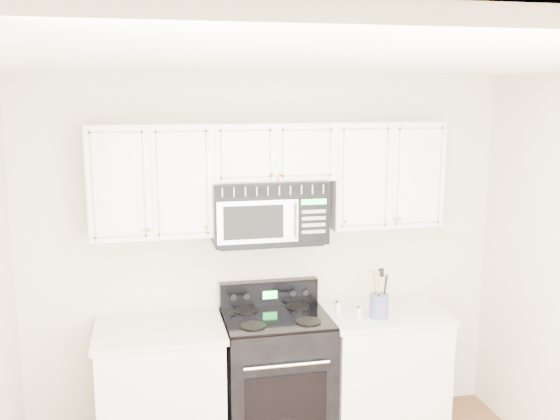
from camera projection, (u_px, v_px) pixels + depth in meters
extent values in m
cube|color=white|center=(344.00, 61.00, 2.65)|extent=(3.50, 3.50, 0.01)
cube|color=beige|center=(267.00, 254.00, 4.58)|extent=(3.50, 0.01, 2.60)
cube|color=white|center=(162.00, 394.00, 4.27)|extent=(0.82, 0.63, 0.88)
cube|color=silver|center=(159.00, 330.00, 4.18)|extent=(0.86, 0.65, 0.04)
cube|color=white|center=(382.00, 372.00, 4.60)|extent=(0.82, 0.63, 0.88)
cube|color=silver|center=(384.00, 313.00, 4.51)|extent=(0.86, 0.65, 0.04)
cube|color=black|center=(378.00, 418.00, 4.71)|extent=(0.82, 0.55, 0.10)
cube|color=black|center=(276.00, 380.00, 4.43)|extent=(0.73, 0.62, 0.92)
cube|color=black|center=(286.00, 402.00, 4.13)|extent=(0.56, 0.01, 0.38)
cylinder|color=silver|center=(287.00, 366.00, 4.06)|extent=(0.57, 0.02, 0.02)
cube|color=black|center=(276.00, 317.00, 4.35)|extent=(0.73, 0.62, 0.02)
cube|color=black|center=(269.00, 293.00, 4.59)|extent=(0.73, 0.08, 0.19)
cube|color=#29ED3C|center=(270.00, 295.00, 4.55)|extent=(0.11, 0.00, 0.06)
cube|color=white|center=(150.00, 180.00, 4.14)|extent=(0.80, 0.33, 0.75)
cube|color=white|center=(383.00, 174.00, 4.48)|extent=(0.80, 0.33, 0.75)
cube|color=white|center=(271.00, 151.00, 4.27)|extent=(0.84, 0.33, 0.39)
sphere|color=tan|center=(149.00, 230.00, 4.01)|extent=(0.03, 0.03, 0.03)
sphere|color=tan|center=(205.00, 227.00, 4.08)|extent=(0.03, 0.03, 0.03)
sphere|color=tan|center=(345.00, 221.00, 4.28)|extent=(0.03, 0.03, 0.03)
sphere|color=tan|center=(394.00, 219.00, 4.36)|extent=(0.03, 0.03, 0.03)
sphere|color=tan|center=(272.00, 174.00, 4.11)|extent=(0.03, 0.03, 0.03)
sphere|color=tan|center=(281.00, 174.00, 4.12)|extent=(0.03, 0.03, 0.03)
cylinder|color=red|center=(278.00, 182.00, 4.13)|extent=(0.01, 0.00, 0.11)
sphere|color=tan|center=(278.00, 192.00, 4.14)|extent=(0.04, 0.04, 0.04)
cube|color=black|center=(268.00, 211.00, 4.32)|extent=(0.78, 0.39, 0.43)
cube|color=#A5A496|center=(273.00, 191.00, 4.10)|extent=(0.76, 0.01, 0.08)
cube|color=#9899A5|center=(258.00, 222.00, 4.11)|extent=(0.55, 0.01, 0.29)
cube|color=black|center=(254.00, 222.00, 4.10)|extent=(0.40, 0.01, 0.23)
cube|color=black|center=(314.00, 220.00, 4.19)|extent=(0.21, 0.01, 0.29)
cube|color=#29ED3C|center=(314.00, 202.00, 4.16)|extent=(0.17, 0.00, 0.04)
cylinder|color=silver|center=(297.00, 221.00, 4.13)|extent=(0.02, 0.02, 0.25)
cylinder|color=#404B6B|center=(379.00, 306.00, 4.35)|extent=(0.13, 0.13, 0.17)
cylinder|color=#AD7F4B|center=(384.00, 294.00, 4.35)|extent=(0.01, 0.01, 0.29)
cylinder|color=black|center=(375.00, 292.00, 4.36)|extent=(0.01, 0.01, 0.31)
cylinder|color=#AD7F4B|center=(379.00, 293.00, 4.30)|extent=(0.01, 0.01, 0.33)
cylinder|color=black|center=(384.00, 294.00, 4.35)|extent=(0.01, 0.01, 0.29)
cylinder|color=#AD7F4B|center=(375.00, 292.00, 4.36)|extent=(0.01, 0.01, 0.31)
cylinder|color=black|center=(379.00, 293.00, 4.30)|extent=(0.01, 0.01, 0.33)
cylinder|color=#AD7F4B|center=(384.00, 294.00, 4.35)|extent=(0.01, 0.01, 0.29)
cylinder|color=silver|center=(338.00, 308.00, 4.42)|extent=(0.04, 0.04, 0.09)
cylinder|color=silver|center=(339.00, 301.00, 4.41)|extent=(0.05, 0.05, 0.02)
cylinder|color=silver|center=(359.00, 313.00, 4.34)|extent=(0.04, 0.04, 0.08)
cylinder|color=silver|center=(359.00, 306.00, 4.33)|extent=(0.04, 0.04, 0.01)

